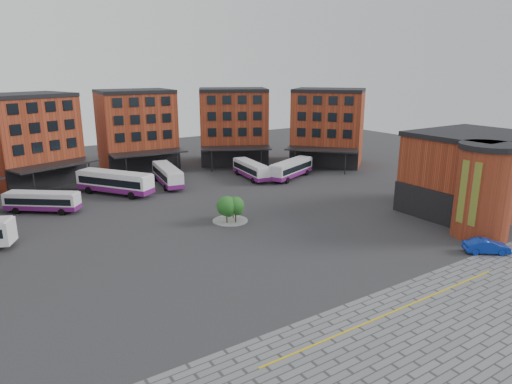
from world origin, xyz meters
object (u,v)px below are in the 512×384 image
bus_f (291,169)px  blue_car (487,246)px  bus_d (167,175)px  bus_b (42,201)px  bus_e (251,170)px  tree_island (231,207)px  bus_c (115,182)px

bus_f → blue_car: bearing=-28.4°
bus_d → blue_car: size_ratio=2.53×
bus_b → bus_e: bearing=-50.5°
bus_e → bus_f: bearing=-24.9°
tree_island → blue_car: (17.16, -22.78, -1.22)m
bus_d → bus_f: bus_d is taller
blue_car → tree_island: bearing=73.6°
bus_c → tree_island: bearing=-103.1°
bus_c → bus_e: size_ratio=1.12×
bus_f → blue_car: bus_f is taller
bus_b → bus_f: bus_f is taller
tree_island → bus_f: tree_island is taller
tree_island → blue_car: size_ratio=0.98×
bus_c → blue_car: bus_c is taller
bus_e → blue_car: 41.06m
bus_b → bus_d: (19.50, 4.48, 0.20)m
bus_d → bus_e: bearing=-5.6°
tree_island → bus_d: 21.78m
bus_f → tree_island: bearing=-78.1°
tree_island → bus_d: (0.73, 21.77, -0.27)m
bus_d → bus_f: bearing=-11.5°
bus_d → bus_b: bearing=-158.2°
bus_f → blue_car: size_ratio=2.47×
bus_b → bus_d: size_ratio=0.80×
bus_f → bus_c: bearing=-126.0°
bus_c → bus_e: (22.61, -2.62, -0.32)m
bus_b → bus_f: bearing=-56.1°
tree_island → bus_d: size_ratio=0.39×
bus_b → bus_f: 39.30m
bus_c → bus_f: bus_c is taller
bus_b → bus_f: (39.19, -2.83, 0.19)m
tree_island → bus_f: bearing=35.3°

